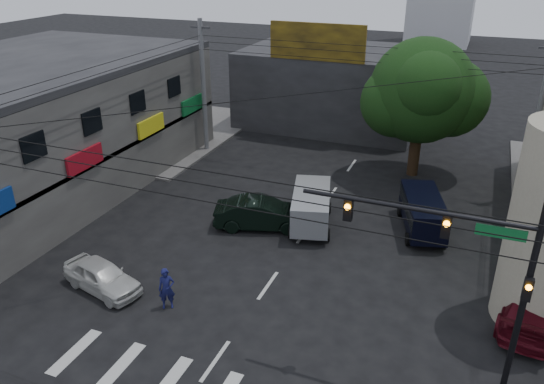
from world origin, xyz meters
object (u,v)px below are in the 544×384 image
Objects in this scene: traffic_gantry at (470,262)px; white_compact at (102,276)px; silver_minivan at (311,209)px; utility_pole_far_right at (537,122)px; utility_pole_far_left at (204,88)px; maroon_sedan at (532,305)px; street_tree at (422,91)px; navy_van at (422,214)px; traffic_officer at (167,289)px; dark_sedan at (262,214)px.

traffic_gantry is 1.74× the size of white_compact.
silver_minivan reaches higher than white_compact.
white_compact is (-17.00, -16.88, -3.94)m from utility_pole_far_right.
utility_pole_far_left is 1.65× the size of maroon_sedan.
silver_minivan is (10.51, -8.02, -3.64)m from utility_pole_far_left.
silver_minivan is (6.51, 8.86, 0.30)m from white_compact.
silver_minivan is (-7.81, 8.98, -3.87)m from traffic_gantry.
street_tree is 2.11× the size of white_compact.
white_compact is (-10.50, -17.88, -4.81)m from street_tree.
navy_van is at bearing 102.25° from traffic_gantry.
white_compact is (-14.32, 0.12, -4.17)m from traffic_gantry.
traffic_officer is (3.27, -0.04, 0.25)m from white_compact.
traffic_gantry is 1.39× the size of dark_sedan.
utility_pole_far_left reaches higher than traffic_officer.
traffic_gantry reaches higher than dark_sedan.
traffic_officer is at bearing 179.60° from traffic_gantry.
white_compact is at bearing -120.42° from street_tree.
dark_sedan is 2.84× the size of traffic_officer.
dark_sedan is 2.61m from silver_minivan.
maroon_sedan is 3.06× the size of traffic_officer.
utility_pole_far_right is at bearing 0.00° from utility_pole_far_left.
dark_sedan is at bearing 93.06° from navy_van.
traffic_gantry is 6.72m from maroon_sedan.
utility_pole_far_left is 1.85× the size of navy_van.
dark_sedan is (-6.31, -10.21, -4.67)m from street_tree.
silver_minivan is at bearing -142.59° from utility_pole_far_right.
navy_van is (16.03, -6.43, -3.67)m from utility_pole_far_left.
street_tree is at bearing -4.86° from navy_van.
dark_sedan is at bearing 101.91° from silver_minivan.
traffic_officer is at bearing 144.80° from silver_minivan.
navy_van reaches higher than dark_sedan.
traffic_gantry is at bearing -98.94° from utility_pole_far_right.
traffic_officer is (-0.92, -7.71, 0.10)m from dark_sedan.
white_compact is at bearing 133.06° from dark_sedan.
street_tree is 14.56m from utility_pole_far_left.
utility_pole_far_right is 5.06× the size of traffic_officer.
dark_sedan is 13.19m from maroon_sedan.
maroon_sedan is at bearing -12.38° from traffic_officer.
maroon_sedan is at bearing -122.14° from dark_sedan.
traffic_gantry is at bearing -76.36° from white_compact.
street_tree is at bearing -39.04° from silver_minivan.
traffic_officer is at bearing 154.88° from dark_sedan.
traffic_officer reaches higher than white_compact.
utility_pole_far_right is 1.65× the size of maroon_sedan.
white_compact is 11.00m from silver_minivan.
traffic_officer is at bearing 123.66° from navy_van.
utility_pole_far_left is at bearing 137.14° from traffic_gantry.
utility_pole_far_right is 24.28m from white_compact.
utility_pole_far_left reaches higher than street_tree.
traffic_gantry is 0.78× the size of utility_pole_far_left.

